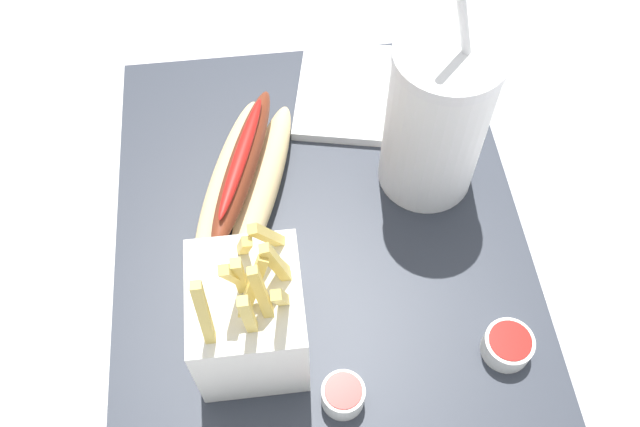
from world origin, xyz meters
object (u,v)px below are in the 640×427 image
Objects in this scene: soda_cup at (436,120)px; hot_dog_1 at (245,178)px; ketchup_cup_3 at (508,345)px; fries_basket at (249,316)px; napkin_stack at (362,93)px; ketchup_cup_1 at (342,395)px; ketchup_cup_2 at (429,62)px.

soda_cup reaches higher than hot_dog_1.
fries_basket is at bearing 81.28° from ketchup_cup_3.
fries_basket is 0.28m from napkin_stack.
fries_basket is at bearing 49.01° from ketchup_cup_1.
fries_basket is 0.34m from ketchup_cup_2.
soda_cup is 1.30× the size of hot_dog_1.
ketchup_cup_1 is (-0.20, 0.10, -0.07)m from soda_cup.
napkin_stack is at bearing 14.72° from ketchup_cup_3.
soda_cup is 7.68× the size of ketchup_cup_1.
ketchup_cup_1 is at bearing 168.59° from napkin_stack.
hot_dog_1 reaches higher than ketchup_cup_2.
hot_dog_1 is at bearing 130.16° from napkin_stack.
ketchup_cup_2 is (0.33, -0.13, -0.00)m from ketchup_cup_1.
fries_basket reaches higher than ketchup_cup_1.
fries_basket is 0.15m from hot_dog_1.
hot_dog_1 reaches higher than ketchup_cup_3.
ketchup_cup_3 is at bearing -79.63° from ketchup_cup_1.
ketchup_cup_3 is at bearing -165.28° from napkin_stack.
napkin_stack is (0.30, -0.06, -0.01)m from ketchup_cup_1.
soda_cup is at bearing 166.92° from ketchup_cup_2.
ketchup_cup_2 is 0.08m from napkin_stack.
fries_basket is at bearing 131.04° from soda_cup.
hot_dog_1 is 0.16m from napkin_stack.
hot_dog_1 reaches higher than napkin_stack.
ketchup_cup_3 is (0.02, -0.13, -0.00)m from ketchup_cup_1.
ketchup_cup_1 is at bearing -130.99° from fries_basket.
hot_dog_1 is at bearing -0.82° from fries_basket.
soda_cup is 1.65× the size of fries_basket.
ketchup_cup_3 is at bearing -170.21° from soda_cup.
hot_dog_1 is (-0.00, 0.16, -0.06)m from soda_cup.
ketchup_cup_1 is 0.85× the size of ketchup_cup_2.
fries_basket is (-0.14, 0.17, -0.03)m from soda_cup.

